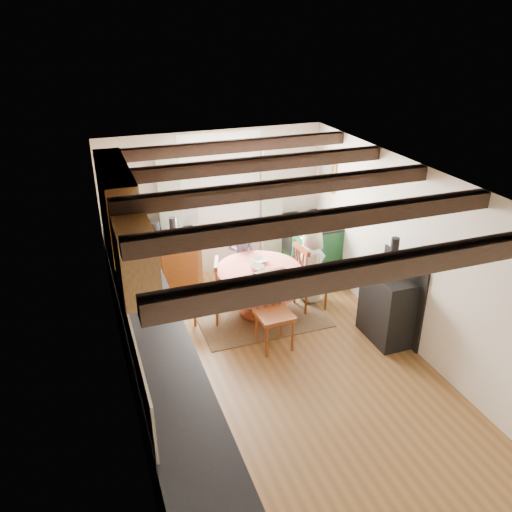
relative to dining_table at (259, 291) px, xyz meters
name	(u,v)px	position (x,y,z in m)	size (l,w,h in m)	color
floor	(278,364)	(-0.19, -1.21, -0.37)	(3.60, 5.50, 0.00)	brown
ceiling	(282,180)	(-0.19, -1.21, 2.03)	(3.60, 5.50, 0.00)	white
wall_back	(215,205)	(-0.19, 1.54, 0.83)	(3.60, 0.00, 2.40)	silver
wall_front	(427,453)	(-0.19, -3.96, 0.83)	(3.60, 0.00, 2.40)	silver
wall_left	(121,307)	(-1.99, -1.21, 0.83)	(0.00, 5.50, 2.40)	silver
wall_right	(410,257)	(1.61, -1.21, 0.83)	(0.00, 5.50, 2.40)	silver
beam_a	(385,267)	(-0.19, -3.21, 1.94)	(3.60, 0.16, 0.16)	#34221A
beam_b	(324,220)	(-0.19, -2.21, 1.94)	(3.60, 0.16, 0.16)	#34221A
beam_c	(281,188)	(-0.19, -1.21, 1.94)	(3.60, 0.16, 0.16)	#34221A
beam_d	(250,165)	(-0.19, -0.21, 1.94)	(3.60, 0.16, 0.16)	#34221A
beam_e	(227,147)	(-0.19, 0.79, 1.94)	(3.60, 0.16, 0.16)	#34221A
splash_left	(120,294)	(-1.97, -0.91, 0.83)	(0.02, 4.50, 0.55)	beige
splash_back	(153,212)	(-1.19, 1.52, 0.83)	(1.40, 0.02, 0.55)	beige
base_cabinet_left	(156,360)	(-1.69, -1.21, 0.07)	(0.60, 5.30, 0.88)	olive
base_cabinet_back	(157,264)	(-1.24, 1.24, 0.07)	(1.30, 0.60, 0.88)	olive
worktop_left	(154,326)	(-1.67, -1.21, 0.53)	(0.64, 5.30, 0.04)	black
worktop_back	(155,238)	(-1.24, 1.22, 0.53)	(1.30, 0.64, 0.04)	black
wall_cabinet_glass	(117,202)	(-1.82, -0.01, 1.58)	(0.34, 1.80, 0.90)	olive
wall_cabinet_solid	(135,256)	(-1.82, -1.51, 1.53)	(0.34, 0.90, 0.70)	olive
window_frame	(220,180)	(-0.09, 1.52, 1.23)	(1.34, 0.03, 1.54)	white
window_pane	(220,180)	(-0.09, 1.53, 1.23)	(1.20, 0.01, 1.40)	white
curtain_left	(171,218)	(-0.94, 1.44, 0.73)	(0.35, 0.10, 2.10)	#ACC4A1
curtain_right	(272,206)	(0.76, 1.44, 0.73)	(0.35, 0.10, 2.10)	#ACC4A1
curtain_rod	(221,144)	(-0.09, 1.44, 1.83)	(0.03, 0.03, 2.00)	black
wall_picture	(328,172)	(1.58, 1.09, 1.33)	(0.04, 0.50, 0.60)	gold
wall_plate	(276,169)	(0.86, 1.51, 1.33)	(0.30, 0.30, 0.02)	silver
rug	(259,313)	(0.00, 0.00, -0.36)	(1.83, 1.42, 0.01)	#44331E
dining_table	(259,291)	(0.00, 0.00, 0.00)	(1.22, 1.22, 0.74)	#FE644C
chair_near	(275,312)	(-0.10, -0.85, 0.16)	(0.45, 0.47, 1.05)	brown
chair_left	(206,291)	(-0.76, 0.08, 0.10)	(0.40, 0.42, 0.94)	brown
chair_right	(311,276)	(0.79, -0.08, 0.14)	(0.44, 0.46, 1.02)	brown
aga_range	(311,246)	(1.28, 0.96, 0.11)	(0.67, 1.03, 0.95)	#174B25
cast_iron_stove	(389,290)	(1.39, -1.16, 0.37)	(0.44, 0.74, 1.48)	black
child_far	(242,257)	(-0.01, 0.74, 0.21)	(0.43, 0.28, 1.17)	#4D4966
child_right	(311,264)	(0.88, 0.14, 0.23)	(0.59, 0.38, 1.21)	silver
bowl_a	(260,261)	(0.09, 0.18, 0.39)	(0.21, 0.21, 0.05)	silver
bowl_b	(257,268)	(-0.04, -0.02, 0.40)	(0.20, 0.20, 0.06)	silver
cup	(262,272)	(-0.02, -0.20, 0.42)	(0.11, 0.11, 0.10)	silver
canister_tall	(142,231)	(-1.42, 1.22, 0.67)	(0.14, 0.14, 0.24)	#262628
canister_wide	(153,228)	(-1.24, 1.31, 0.66)	(0.19, 0.19, 0.22)	#262628
canister_slim	(173,227)	(-0.97, 1.12, 0.71)	(0.11, 0.11, 0.31)	#262628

